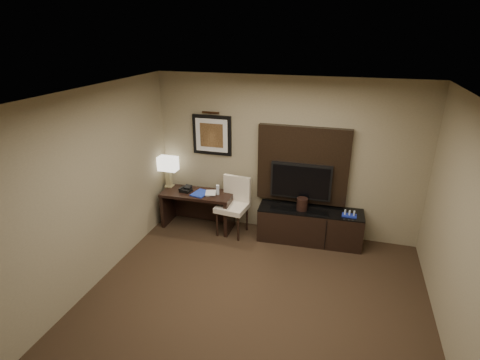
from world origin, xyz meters
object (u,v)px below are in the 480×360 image
at_px(ice_bucket, 302,204).
at_px(minibar_tray, 349,214).
at_px(desk, 198,210).
at_px(table_lamp, 169,173).
at_px(water_bottle, 218,190).
at_px(desk_phone, 186,189).
at_px(desk_chair, 232,207).
at_px(credenza, 309,225).
at_px(tv, 301,181).

relative_size(ice_bucket, minibar_tray, 0.89).
relative_size(desk, minibar_tray, 5.54).
bearing_deg(table_lamp, ice_bucket, -2.39).
bearing_deg(desk, water_bottle, 2.58).
bearing_deg(water_bottle, desk_phone, -176.18).
distance_m(desk, ice_bucket, 1.88).
relative_size(desk_chair, desk_phone, 5.49).
bearing_deg(desk, credenza, -0.44).
height_order(desk, table_lamp, table_lamp).
bearing_deg(water_bottle, minibar_tray, -0.79).
height_order(desk, ice_bucket, ice_bucket).
bearing_deg(desk_phone, water_bottle, 9.84).
bearing_deg(tv, desk_phone, -174.28).
distance_m(water_bottle, ice_bucket, 1.48).
relative_size(desk, water_bottle, 7.33).
height_order(desk_chair, minibar_tray, desk_chair).
distance_m(desk, table_lamp, 0.86).
bearing_deg(credenza, table_lamp, 175.77).
xyz_separation_m(desk_chair, table_lamp, (-1.27, 0.18, 0.42)).
relative_size(tv, table_lamp, 1.88).
relative_size(tv, desk_phone, 5.33).
xyz_separation_m(desk_chair, ice_bucket, (1.18, 0.08, 0.17)).
bearing_deg(credenza, tv, 143.38).
relative_size(desk_chair, water_bottle, 6.02).
distance_m(tv, ice_bucket, 0.38).
relative_size(desk_phone, water_bottle, 1.10).
bearing_deg(minibar_tray, desk_phone, -179.83).
xyz_separation_m(tv, minibar_tray, (0.82, -0.19, -0.39)).
height_order(desk, water_bottle, water_bottle).
relative_size(tv, desk_chair, 0.97).
height_order(desk, credenza, desk).
bearing_deg(table_lamp, minibar_tray, -2.11).
bearing_deg(minibar_tray, desk_chair, -178.04).
distance_m(table_lamp, desk_phone, 0.46).
xyz_separation_m(desk_chair, water_bottle, (-0.29, 0.10, 0.24)).
distance_m(ice_bucket, minibar_tray, 0.76).
xyz_separation_m(tv, table_lamp, (-2.38, -0.07, -0.08)).
xyz_separation_m(credenza, desk_phone, (-2.21, -0.06, 0.43)).
relative_size(desk_chair, table_lamp, 1.94).
relative_size(desk, desk_chair, 1.22).
bearing_deg(desk_chair, water_bottle, 168.21).
bearing_deg(desk_phone, desk_chair, 2.26).
relative_size(desk, table_lamp, 2.37).
height_order(tv, ice_bucket, tv).
relative_size(credenza, desk_chair, 1.66).
height_order(tv, water_bottle, tv).
bearing_deg(desk, minibar_tray, -1.92).
xyz_separation_m(credenza, desk_chair, (-1.33, -0.12, 0.22)).
distance_m(desk_chair, ice_bucket, 1.20).
distance_m(desk_chair, table_lamp, 1.35).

